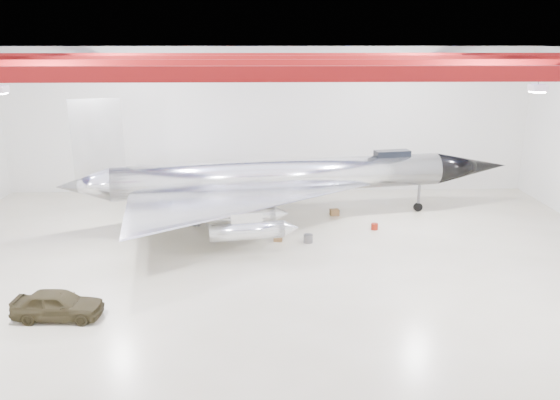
{
  "coord_description": "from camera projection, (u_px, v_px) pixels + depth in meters",
  "views": [
    {
      "loc": [
        -0.35,
        -26.55,
        11.43
      ],
      "look_at": [
        0.54,
        2.0,
        3.03
      ],
      "focal_mm": 35.0,
      "sensor_mm": 36.0,
      "label": 1
    }
  ],
  "objects": [
    {
      "name": "floor",
      "position": [
        271.0,
        266.0,
        28.69
      ],
      "size": [
        40.0,
        40.0,
        0.0
      ],
      "primitive_type": "plane",
      "color": "#BCB496",
      "rests_on": "ground"
    },
    {
      "name": "wall_back",
      "position": [
        268.0,
        121.0,
        41.53
      ],
      "size": [
        40.0,
        0.0,
        40.0
      ],
      "primitive_type": "plane",
      "rotation": [
        1.57,
        0.0,
        0.0
      ],
      "color": "silver",
      "rests_on": "floor"
    },
    {
      "name": "ceiling",
      "position": [
        270.0,
        50.0,
        25.59
      ],
      "size": [
        40.0,
        40.0,
        0.0
      ],
      "primitive_type": "plane",
      "rotation": [
        3.14,
        0.0,
        0.0
      ],
      "color": "#0A0F38",
      "rests_on": "wall_back"
    },
    {
      "name": "ceiling_structure",
      "position": [
        270.0,
        64.0,
        25.78
      ],
      "size": [
        39.5,
        29.5,
        1.08
      ],
      "color": "maroon",
      "rests_on": "ceiling"
    },
    {
      "name": "jet_aircraft",
      "position": [
        282.0,
        181.0,
        35.27
      ],
      "size": [
        29.81,
        19.72,
        8.16
      ],
      "rotation": [
        0.0,
        0.0,
        0.17
      ],
      "color": "silver",
      "rests_on": "floor"
    },
    {
      "name": "jeep",
      "position": [
        58.0,
        304.0,
        23.15
      ],
      "size": [
        3.82,
        1.68,
        1.28
      ],
      "primitive_type": "imported",
      "rotation": [
        0.0,
        0.0,
        1.53
      ],
      "color": "#342D1A",
      "rests_on": "floor"
    },
    {
      "name": "toolbox_red",
      "position": [
        275.0,
        224.0,
        34.76
      ],
      "size": [
        0.61,
        0.55,
        0.35
      ],
      "primitive_type": "cube",
      "rotation": [
        0.0,
        0.0,
        0.38
      ],
      "color": "maroon",
      "rests_on": "floor"
    },
    {
      "name": "engine_drum",
      "position": [
        308.0,
        238.0,
        31.98
      ],
      "size": [
        0.6,
        0.6,
        0.49
      ],
      "primitive_type": "cylinder",
      "rotation": [
        0.0,
        0.0,
        0.12
      ],
      "color": "#59595B",
      "rests_on": "floor"
    },
    {
      "name": "parts_bin",
      "position": [
        334.0,
        212.0,
        36.97
      ],
      "size": [
        0.65,
        0.56,
        0.41
      ],
      "primitive_type": "cube",
      "rotation": [
        0.0,
        0.0,
        0.15
      ],
      "color": "olive",
      "rests_on": "floor"
    },
    {
      "name": "crate_small",
      "position": [
        196.0,
        224.0,
        34.85
      ],
      "size": [
        0.43,
        0.39,
        0.25
      ],
      "primitive_type": "cube",
      "rotation": [
        0.0,
        0.0,
        -0.36
      ],
      "color": "#59595B",
      "rests_on": "floor"
    },
    {
      "name": "tool_chest",
      "position": [
        375.0,
        227.0,
        34.18
      ],
      "size": [
        0.47,
        0.47,
        0.39
      ],
      "primitive_type": "cylinder",
      "rotation": [
        0.0,
        0.0,
        0.08
      ],
      "color": "maroon",
      "rests_on": "floor"
    },
    {
      "name": "oil_barrel",
      "position": [
        278.0,
        238.0,
        32.21
      ],
      "size": [
        0.55,
        0.47,
        0.34
      ],
      "primitive_type": "cube",
      "rotation": [
        0.0,
        0.0,
        -0.18
      ],
      "color": "olive",
      "rests_on": "floor"
    }
  ]
}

